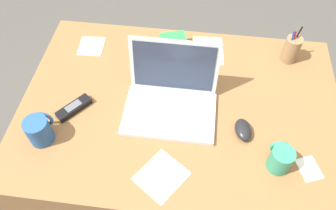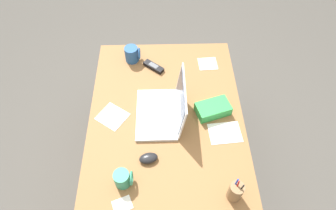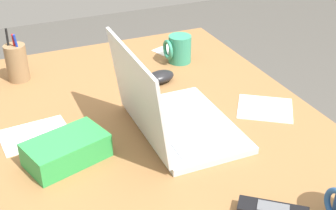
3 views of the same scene
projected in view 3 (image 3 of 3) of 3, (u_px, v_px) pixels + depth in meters
laptop at (170, 116)px, 1.19m from camera, size 0.35×0.27×0.25m
computer_mouse at (160, 77)px, 1.46m from camera, size 0.08×0.11×0.04m
coffee_mug_tall at (179, 49)px, 1.58m from camera, size 0.08×0.09×0.09m
pen_holder at (17, 62)px, 1.46m from camera, size 0.07×0.07×0.17m
snack_bag at (66, 150)px, 1.10m from camera, size 0.16×0.21×0.06m
paper_note_left at (35, 135)px, 1.21m from camera, size 0.15×0.19×0.00m
paper_note_right at (166, 50)px, 1.69m from camera, size 0.10×0.11×0.00m
paper_note_front at (265, 108)px, 1.33m from camera, size 0.20×0.21×0.00m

